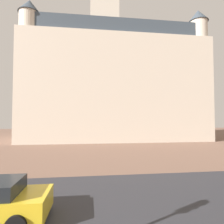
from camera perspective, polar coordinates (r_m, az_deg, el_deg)
name	(u,v)px	position (r m, az deg, el deg)	size (l,w,h in m)	color
ground_plane	(109,183)	(10.72, -0.87, -21.35)	(120.00, 120.00, 0.00)	brown
street_asphalt_strip	(114,198)	(8.96, 0.57, -25.26)	(120.00, 6.51, 0.00)	#2D2D33
landmark_building	(113,82)	(34.05, 0.34, 9.27)	(30.08, 14.21, 37.18)	beige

